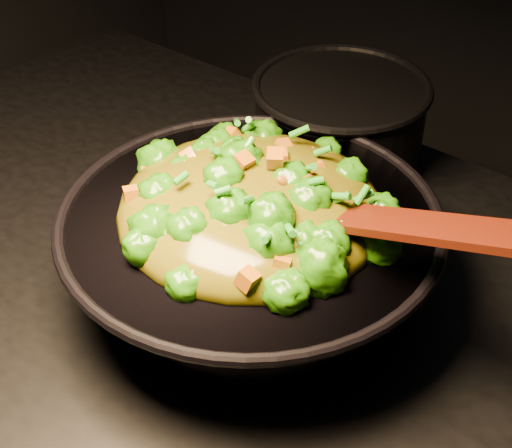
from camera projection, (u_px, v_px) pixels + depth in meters
The scene contains 4 objects.
wok at pixel (251, 258), 0.90m from camera, with size 0.42×0.42×0.12m, color black, non-canonical shape.
stir_fry at pixel (250, 177), 0.84m from camera, with size 0.30×0.30×0.10m, color #287208, non-canonical shape.
spatula at pixel (385, 222), 0.77m from camera, with size 0.33×0.05×0.01m, color black.
back_pot at pixel (339, 125), 1.11m from camera, with size 0.24×0.24×0.14m, color black.
Camera 1 is at (0.53, -0.51, 1.55)m, focal length 55.00 mm.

